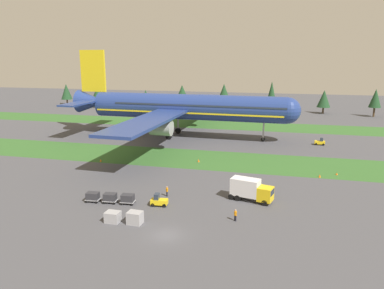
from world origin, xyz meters
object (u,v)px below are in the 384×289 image
cargo_dolly_second (110,197)px  taxiway_marker_3 (320,176)px  uld_container_0 (135,218)px  cargo_dolly_third (93,196)px  ground_crew_loader (235,215)px  baggage_tug (159,201)px  catering_truck (251,189)px  taxiway_marker_1 (199,160)px  cargo_dolly_lead (128,198)px  taxiway_marker_0 (337,174)px  airliner (182,107)px  ground_crew_marshaller (167,191)px  uld_container_1 (113,217)px  taxiway_marker_2 (101,160)px  pushback_tractor (320,142)px

cargo_dolly_second → taxiway_marker_3: cargo_dolly_second is taller
uld_container_0 → cargo_dolly_third: bearing=148.2°
ground_crew_loader → taxiway_marker_3: bearing=-74.4°
cargo_dolly_second → uld_container_0: uld_container_0 is taller
baggage_tug → catering_truck: (13.64, 5.47, 1.14)m
ground_crew_loader → taxiway_marker_1: ground_crew_loader is taller
catering_truck → taxiway_marker_3: 19.37m
cargo_dolly_lead → taxiway_marker_0: size_ratio=4.98×
catering_truck → taxiway_marker_0: size_ratio=15.71×
airliner → cargo_dolly_lead: bearing=7.5°
catering_truck → ground_crew_marshaller: 13.73m
taxiway_marker_3 → ground_crew_loader: bearing=-119.6°
airliner → cargo_dolly_third: airliner is taller
cargo_dolly_third → airliner: bearing=174.4°
baggage_tug → uld_container_1: bearing=-36.6°
ground_crew_marshaller → cargo_dolly_lead: bearing=-78.1°
cargo_dolly_third → taxiway_marker_1: (11.30, 26.66, -0.60)m
cargo_dolly_third → uld_container_1: 8.89m
airliner → ground_crew_marshaller: size_ratio=46.42×
cargo_dolly_second → taxiway_marker_1: 27.73m
ground_crew_marshaller → taxiway_marker_1: bearing=148.1°
catering_truck → taxiway_marker_0: catering_truck is taller
airliner → taxiway_marker_0: size_ratio=173.61×
taxiway_marker_1 → taxiway_marker_2: 21.68m
baggage_tug → cargo_dolly_second: (-7.90, -0.66, 0.10)m
cargo_dolly_third → uld_container_0: bearing=53.5°
uld_container_1 → taxiway_marker_3: (29.92, 27.76, -0.46)m
pushback_tractor → cargo_dolly_lead: bearing=148.2°
catering_truck → taxiway_marker_3: catering_truck is taller
taxiway_marker_1 → taxiway_marker_2: taxiway_marker_1 is taller
cargo_dolly_lead → pushback_tractor: (32.92, 49.47, -0.10)m
cargo_dolly_third → uld_container_0: size_ratio=1.16×
cargo_dolly_third → uld_container_0: (9.62, -5.96, -0.05)m
ground_crew_loader → uld_container_0: (-13.42, -4.17, -0.08)m
ground_crew_loader → taxiway_marker_0: ground_crew_loader is taller
pushback_tractor → ground_crew_marshaller: (-27.90, -44.88, 0.13)m
cargo_dolly_third → cargo_dolly_lead: bearing=90.0°
cargo_dolly_third → taxiway_marker_3: bearing=116.0°
cargo_dolly_lead → ground_crew_marshaller: bearing=127.7°
airliner → cargo_dolly_third: bearing=1.0°
baggage_tug → taxiway_marker_3: (25.53, 20.68, -0.52)m
uld_container_1 → cargo_dolly_lead: bearing=95.2°
ground_crew_loader → taxiway_marker_2: (-32.87, 23.62, -0.69)m
cargo_dolly_lead → uld_container_1: (0.61, -6.66, -0.17)m
pushback_tractor → catering_truck: bearing=163.7°
cargo_dolly_lead → uld_container_0: size_ratio=1.16×
ground_crew_marshaller → taxiway_marker_3: 30.39m
taxiway_marker_2 → taxiway_marker_3: size_ratio=0.85×
cargo_dolly_second → pushback_tractor: pushback_tractor is taller
cargo_dolly_second → taxiway_marker_1: (8.41, 26.42, -0.60)m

